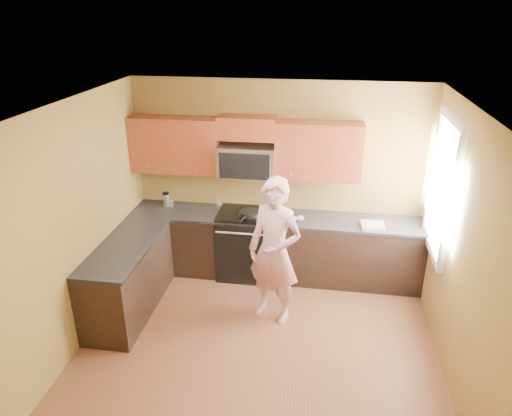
% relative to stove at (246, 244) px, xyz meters
% --- Properties ---
extents(floor, '(4.00, 4.00, 0.00)m').
position_rel_stove_xyz_m(floor, '(0.40, -1.68, -0.47)').
color(floor, brown).
rests_on(floor, ground).
extents(ceiling, '(4.00, 4.00, 0.00)m').
position_rel_stove_xyz_m(ceiling, '(0.40, -1.68, 2.23)').
color(ceiling, white).
rests_on(ceiling, ground).
extents(wall_back, '(4.00, 0.00, 4.00)m').
position_rel_stove_xyz_m(wall_back, '(0.40, 0.32, 0.88)').
color(wall_back, olive).
rests_on(wall_back, ground).
extents(wall_front, '(4.00, 0.00, 4.00)m').
position_rel_stove_xyz_m(wall_front, '(0.40, -3.67, 0.88)').
color(wall_front, olive).
rests_on(wall_front, ground).
extents(wall_left, '(0.00, 4.00, 4.00)m').
position_rel_stove_xyz_m(wall_left, '(-1.60, -1.68, 0.88)').
color(wall_left, olive).
rests_on(wall_left, ground).
extents(wall_right, '(0.00, 4.00, 4.00)m').
position_rel_stove_xyz_m(wall_right, '(2.40, -1.68, 0.88)').
color(wall_right, olive).
rests_on(wall_right, ground).
extents(cabinet_back_run, '(4.00, 0.60, 0.88)m').
position_rel_stove_xyz_m(cabinet_back_run, '(0.40, 0.02, -0.03)').
color(cabinet_back_run, black).
rests_on(cabinet_back_run, floor).
extents(cabinet_left_run, '(0.60, 1.60, 0.88)m').
position_rel_stove_xyz_m(cabinet_left_run, '(-1.30, -1.08, -0.03)').
color(cabinet_left_run, black).
rests_on(cabinet_left_run, floor).
extents(countertop_back, '(4.00, 0.62, 0.04)m').
position_rel_stove_xyz_m(countertop_back, '(0.40, 0.01, 0.43)').
color(countertop_back, black).
rests_on(countertop_back, cabinet_back_run).
extents(countertop_left, '(0.62, 1.60, 0.04)m').
position_rel_stove_xyz_m(countertop_left, '(-1.29, -1.08, 0.43)').
color(countertop_left, black).
rests_on(countertop_left, cabinet_left_run).
extents(stove, '(0.76, 0.65, 0.95)m').
position_rel_stove_xyz_m(stove, '(0.00, 0.00, 0.00)').
color(stove, black).
rests_on(stove, floor).
extents(microwave, '(0.76, 0.40, 0.42)m').
position_rel_stove_xyz_m(microwave, '(0.00, 0.12, 0.97)').
color(microwave, silver).
rests_on(microwave, wall_back).
extents(upper_cab_left, '(1.22, 0.33, 0.75)m').
position_rel_stove_xyz_m(upper_cab_left, '(-0.99, 0.16, 0.97)').
color(upper_cab_left, brown).
rests_on(upper_cab_left, wall_back).
extents(upper_cab_right, '(1.12, 0.33, 0.75)m').
position_rel_stove_xyz_m(upper_cab_right, '(0.94, 0.16, 0.97)').
color(upper_cab_right, brown).
rests_on(upper_cab_right, wall_back).
extents(upper_cab_over_mw, '(0.76, 0.33, 0.30)m').
position_rel_stove_xyz_m(upper_cab_over_mw, '(0.00, 0.16, 1.62)').
color(upper_cab_over_mw, brown).
rests_on(upper_cab_over_mw, wall_back).
extents(window, '(0.06, 1.06, 1.66)m').
position_rel_stove_xyz_m(window, '(2.38, -0.48, 1.17)').
color(window, white).
rests_on(window, wall_right).
extents(woman, '(0.78, 0.65, 1.82)m').
position_rel_stove_xyz_m(woman, '(0.51, -0.95, 0.43)').
color(woman, pink).
rests_on(woman, floor).
extents(frying_pan, '(0.40, 0.55, 0.06)m').
position_rel_stove_xyz_m(frying_pan, '(0.06, -0.07, 0.47)').
color(frying_pan, black).
rests_on(frying_pan, stove).
extents(butter_tub, '(0.14, 0.14, 0.08)m').
position_rel_stove_xyz_m(butter_tub, '(0.21, -0.13, 0.45)').
color(butter_tub, yellow).
rests_on(butter_tub, countertop_back).
extents(toast_slice, '(0.11, 0.11, 0.01)m').
position_rel_stove_xyz_m(toast_slice, '(0.41, -0.08, 0.45)').
color(toast_slice, '#B27F47').
rests_on(toast_slice, countertop_back).
extents(napkin_a, '(0.15, 0.15, 0.06)m').
position_rel_stove_xyz_m(napkin_a, '(0.75, -0.05, 0.48)').
color(napkin_a, silver).
rests_on(napkin_a, countertop_back).
extents(napkin_b, '(0.15, 0.16, 0.07)m').
position_rel_stove_xyz_m(napkin_b, '(0.64, -0.10, 0.48)').
color(napkin_b, silver).
rests_on(napkin_b, countertop_back).
extents(dish_towel, '(0.32, 0.27, 0.05)m').
position_rel_stove_xyz_m(dish_towel, '(1.69, -0.13, 0.47)').
color(dish_towel, white).
rests_on(dish_towel, countertop_back).
extents(travel_mug, '(0.12, 0.12, 0.20)m').
position_rel_stove_xyz_m(travel_mug, '(-1.18, 0.14, 0.44)').
color(travel_mug, silver).
rests_on(travel_mug, countertop_back).
extents(glass_b, '(0.08, 0.08, 0.12)m').
position_rel_stove_xyz_m(glass_b, '(-1.09, 0.11, 0.51)').
color(glass_b, silver).
rests_on(glass_b, countertop_back).
extents(glass_c, '(0.09, 0.09, 0.12)m').
position_rel_stove_xyz_m(glass_c, '(-0.42, 0.19, 0.51)').
color(glass_c, silver).
rests_on(glass_c, countertop_back).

